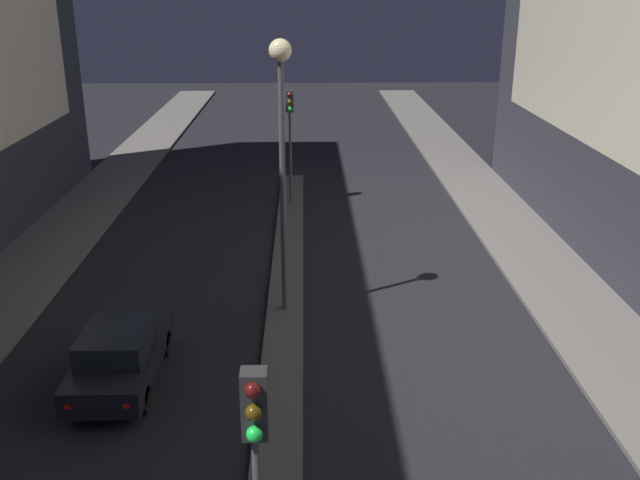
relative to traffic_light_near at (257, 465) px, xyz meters
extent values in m
cube|color=#56544F|center=(0.00, 12.32, -3.61)|extent=(1.07, 29.81, 0.14)
cube|color=#2D2D2D|center=(0.00, 0.03, 0.85)|extent=(0.32, 0.28, 0.90)
sphere|color=#4C0F0F|center=(0.00, -0.15, 1.15)|extent=(0.20, 0.20, 0.20)
sphere|color=#4C380A|center=(0.00, -0.15, 0.85)|extent=(0.20, 0.20, 0.20)
sphere|color=#1EEA4C|center=(0.00, -0.15, 0.55)|extent=(0.20, 0.20, 0.20)
cylinder|color=#4C4C51|center=(0.00, 22.73, -1.57)|extent=(0.12, 0.12, 3.94)
cube|color=#2D2D2D|center=(0.00, 22.73, 0.85)|extent=(0.32, 0.28, 0.90)
sphere|color=#4C0F0F|center=(0.00, 22.55, 1.15)|extent=(0.20, 0.20, 0.20)
sphere|color=#4C380A|center=(0.00, 22.55, 0.85)|extent=(0.20, 0.20, 0.20)
sphere|color=#1EEA4C|center=(0.00, 22.55, 0.55)|extent=(0.20, 0.20, 0.20)
cylinder|color=#4C4C51|center=(0.00, 11.85, 0.09)|extent=(0.16, 0.16, 7.26)
sphere|color=#F9EAB2|center=(0.00, 11.85, 3.90)|extent=(0.61, 0.61, 0.61)
cube|color=black|center=(-3.89, 8.11, -3.05)|extent=(1.79, 4.31, 0.64)
cube|color=black|center=(-3.89, 7.78, -2.43)|extent=(1.53, 1.94, 0.60)
cube|color=red|center=(-4.52, 5.95, -3.01)|extent=(0.14, 0.04, 0.10)
cube|color=red|center=(-3.26, 5.95, -3.01)|extent=(0.14, 0.04, 0.10)
cylinder|color=black|center=(-4.68, 9.44, -3.37)|extent=(0.22, 0.64, 0.64)
cylinder|color=black|center=(-3.10, 9.44, -3.37)|extent=(0.22, 0.64, 0.64)
cylinder|color=black|center=(-4.68, 6.77, -3.37)|extent=(0.22, 0.64, 0.64)
cylinder|color=black|center=(-3.10, 6.77, -3.37)|extent=(0.22, 0.64, 0.64)
camera|label=1|loc=(0.62, -7.30, 5.61)|focal=40.00mm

